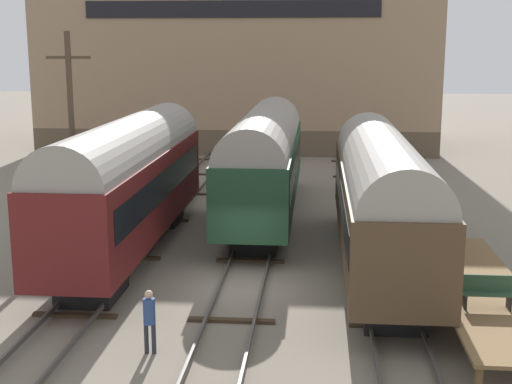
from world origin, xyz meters
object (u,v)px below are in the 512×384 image
(train_car_maroon, at_px, (129,177))
(train_car_brown, at_px, (381,192))
(person_worker, at_px, (149,316))
(bench, at_px, (487,291))
(utility_pole, at_px, (72,135))
(train_car_green, at_px, (265,157))

(train_car_maroon, xyz_separation_m, train_car_brown, (9.54, -1.18, -0.18))
(train_car_maroon, height_order, person_worker, train_car_maroon)
(bench, relative_size, person_worker, 0.79)
(train_car_maroon, distance_m, person_worker, 9.75)
(train_car_maroon, distance_m, train_car_brown, 9.62)
(train_car_brown, height_order, utility_pole, utility_pole)
(train_car_maroon, relative_size, train_car_brown, 0.98)
(train_car_green, relative_size, train_car_maroon, 1.07)
(train_car_green, xyz_separation_m, train_car_brown, (4.77, -7.57, -0.06))
(train_car_green, height_order, person_worker, train_car_green)
(bench, height_order, utility_pole, utility_pole)
(bench, xyz_separation_m, person_worker, (-9.06, -1.63, -0.39))
(train_car_brown, xyz_separation_m, person_worker, (-6.66, -7.92, -1.81))
(person_worker, bearing_deg, train_car_maroon, 107.56)
(bench, distance_m, utility_pole, 17.55)
(utility_pole, bearing_deg, train_car_brown, -12.89)
(train_car_brown, relative_size, utility_pole, 1.82)
(train_car_green, bearing_deg, person_worker, -96.96)
(train_car_maroon, bearing_deg, train_car_brown, -7.06)
(train_car_maroon, height_order, train_car_brown, train_car_maroon)
(train_car_green, bearing_deg, bench, -62.67)
(train_car_brown, bearing_deg, person_worker, -130.06)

